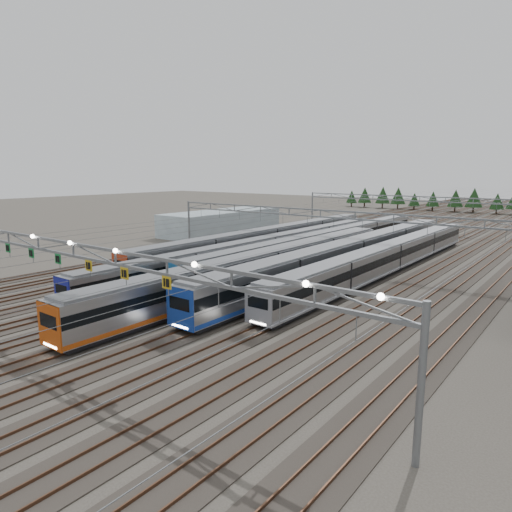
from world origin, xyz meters
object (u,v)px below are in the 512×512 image
Objects in this scene: train_b at (268,247)px; gantry_near at (72,252)px; train_c at (328,241)px; train_f at (390,257)px; train_d at (268,266)px; train_e at (353,254)px; west_shed at (222,222)px; train_a at (270,238)px; gantry_mid at (320,220)px; gantry_far at (419,203)px.

gantry_near is (6.70, -36.22, 5.09)m from train_b.
gantry_near reaches higher than train_c.
train_f reaches higher than train_c.
train_e is (4.50, 13.68, 0.05)m from train_d.
train_b is 11.50m from train_c.
train_a is at bearing -29.84° from west_shed.
west_shed reaches higher than train_a.
gantry_near is 65.34m from west_shed.
gantry_near is (-6.80, -37.38, 4.76)m from train_e.
train_b is 1.20× the size of gantry_near.
gantry_near is 1.00× the size of gantry_mid.
west_shed is (-26.93, 19.60, 0.40)m from train_b.
train_b is at bearing -113.04° from train_c.
gantry_near reaches higher than train_e.
gantry_mid is (2.25, -6.68, 4.28)m from train_c.
west_shed is (-35.93, 32.12, 0.13)m from train_d.
gantry_near is (-2.30, -23.69, 4.81)m from train_d.
gantry_mid is at bearing 97.80° from train_d.
train_a is 23.51m from train_d.
train_b is 2.25× the size of west_shed.
train_a is at bearing 162.80° from train_e.
train_e is at bearing -22.11° from gantry_mid.
gantry_near is 1.00× the size of gantry_far.
train_d is at bearing -78.98° from train_c.
gantry_far reaches higher than train_d.
train_f is at bearing 10.26° from train_b.
gantry_mid is at bearing 176.74° from train_f.
gantry_far is at bearing 86.64° from train_c.
gantry_far is (2.25, 38.32, 4.28)m from train_c.
gantry_far reaches higher than train_e.
gantry_mid is 37.37m from west_shed.
train_a is at bearing -156.82° from train_c.
train_c is at bearing 23.18° from train_a.
train_b is 49.56m from gantry_far.
train_d is 0.97× the size of gantry_near.
train_a is 0.91× the size of train_c.
gantry_far is at bearing 75.06° from train_a.
train_c is at bearing 101.02° from train_d.
west_shed is (-33.68, 15.70, -3.98)m from gantry_mid.
west_shed reaches higher than train_e.
train_a is at bearing 104.62° from gantry_near.
west_shed reaches higher than train_b.
gantry_far is at bearing 92.10° from train_d.
train_d is (4.50, -23.11, 0.17)m from train_c.
west_shed is (-33.64, 55.82, -4.68)m from gantry_near.
train_a is 1.03× the size of train_f.
west_shed reaches higher than train_c.
gantry_near reaches higher than gantry_mid.
train_d is at bearing -87.90° from gantry_far.
train_e is at bearing 71.79° from train_d.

